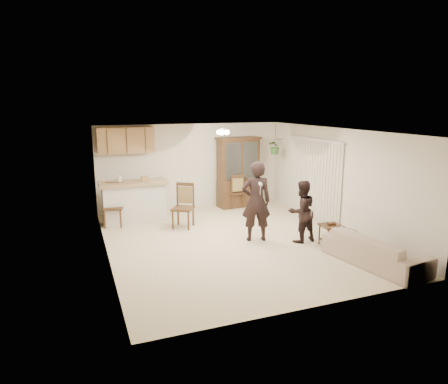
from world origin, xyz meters
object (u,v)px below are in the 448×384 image
object	(u,v)px
sofa	(375,247)
chair_hutch_left	(183,215)
adult	(256,202)
child	(301,213)
chair_bar	(114,214)
side_table	(331,235)
chair_hutch_right	(235,198)
china_hutch	(238,173)

from	to	relation	value
sofa	chair_hutch_left	world-z (taller)	chair_hutch_left
adult	child	distance (m)	1.04
adult	chair_hutch_left	distance (m)	2.09
chair_bar	adult	bearing A→B (deg)	-18.96
sofa	side_table	xyz separation A→B (m)	(-0.18, 1.17, -0.11)
child	side_table	size ratio (longest dim) A/B	2.51
chair_bar	chair_hutch_left	distance (m)	1.77
adult	child	world-z (taller)	adult
chair_bar	chair_hutch_left	size ratio (longest dim) A/B	0.99
sofa	child	world-z (taller)	child
chair_hutch_left	child	bearing A→B (deg)	-8.26
side_table	chair_hutch_left	size ratio (longest dim) A/B	0.48
chair_hutch_right	adult	bearing A→B (deg)	72.99
child	chair_hutch_left	world-z (taller)	child
adult	china_hutch	world-z (taller)	china_hutch
sofa	child	xyz separation A→B (m)	(-0.63, 1.67, 0.31)
adult	side_table	size ratio (longest dim) A/B	3.35
sofa	chair_hutch_right	xyz separation A→B (m)	(-0.87, 5.04, -0.07)
adult	chair_bar	size ratio (longest dim) A/B	1.63
china_hutch	chair_hutch_right	size ratio (longest dim) A/B	2.03
sofa	chair_bar	xyz separation A→B (m)	(-4.46, 4.39, -0.06)
side_table	chair_hutch_right	size ratio (longest dim) A/B	0.52
chair_hutch_right	sofa	bearing A→B (deg)	95.89
sofa	chair_bar	bearing A→B (deg)	36.17
chair_hutch_left	sofa	bearing A→B (deg)	-18.53
child	chair_hutch_left	bearing A→B (deg)	-48.53
child	chair_bar	world-z (taller)	child
adult	child	size ratio (longest dim) A/B	1.33
sofa	side_table	bearing A→B (deg)	-0.55
china_hutch	chair_hutch_left	world-z (taller)	china_hutch
china_hutch	chair_hutch_right	distance (m)	0.77
adult	chair_hutch_left	bearing A→B (deg)	-35.15
china_hutch	side_table	world-z (taller)	china_hutch
child	chair_hutch_left	size ratio (longest dim) A/B	1.21
chair_bar	china_hutch	bearing A→B (deg)	30.26
sofa	child	bearing A→B (deg)	11.49
child	chair_hutch_right	xyz separation A→B (m)	(-0.23, 3.36, -0.38)
china_hutch	chair_hutch_left	size ratio (longest dim) A/B	1.88
adult	chair_bar	world-z (taller)	adult
sofa	china_hutch	distance (m)	5.23
child	side_table	distance (m)	0.80
chair_bar	chair_hutch_left	world-z (taller)	chair_hutch_left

